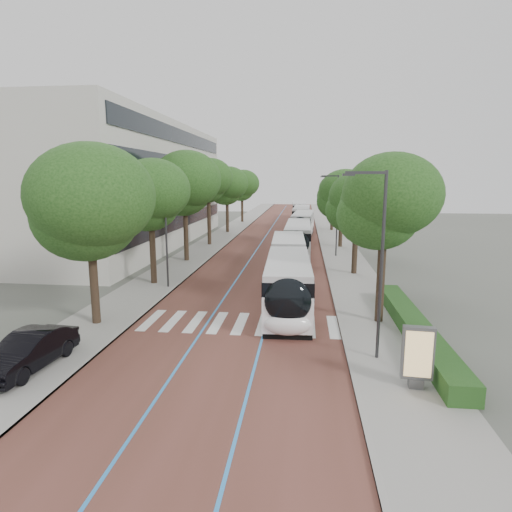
{
  "coord_description": "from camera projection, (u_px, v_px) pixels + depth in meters",
  "views": [
    {
      "loc": [
        3.53,
        -20.98,
        7.8
      ],
      "look_at": [
        0.22,
        8.44,
        2.4
      ],
      "focal_mm": 30.0,
      "sensor_mm": 36.0,
      "label": 1
    }
  ],
  "objects": [
    {
      "name": "bus_queued_0",
      "position": [
        298.0,
        239.0,
        44.01
      ],
      "size": [
        2.6,
        12.41,
        3.2
      ],
      "rotation": [
        0.0,
        0.0,
        -0.0
      ],
      "color": "white",
      "rests_on": "ground"
    },
    {
      "name": "kerb_left",
      "position": [
        240.0,
        232.0,
        62.01
      ],
      "size": [
        0.2,
        140.0,
        0.14
      ],
      "primitive_type": "cube",
      "color": "gray",
      "rests_on": "ground"
    },
    {
      "name": "hedge",
      "position": [
        415.0,
        327.0,
        21.21
      ],
      "size": [
        1.2,
        14.0,
        0.8
      ],
      "primitive_type": "cube",
      "color": "#1F4718",
      "rests_on": "sidewalk_right"
    },
    {
      "name": "bus_queued_3",
      "position": [
        299.0,
        211.0,
        82.84
      ],
      "size": [
        2.95,
        12.48,
        3.2
      ],
      "rotation": [
        0.0,
        0.0,
        0.04
      ],
      "color": "white",
      "rests_on": "ground"
    },
    {
      "name": "lane_line_right",
      "position": [
        290.0,
        233.0,
        61.22
      ],
      "size": [
        0.12,
        126.0,
        0.01
      ],
      "primitive_type": "cube",
      "color": "#2981D1",
      "rests_on": "road"
    },
    {
      "name": "lead_bus",
      "position": [
        288.0,
        271.0,
        28.75
      ],
      "size": [
        3.17,
        18.47,
        3.2
      ],
      "rotation": [
        0.0,
        0.0,
        0.04
      ],
      "color": "black",
      "rests_on": "ground"
    },
    {
      "name": "trees_left",
      "position": [
        198.0,
        190.0,
        44.47
      ],
      "size": [
        6.39,
        61.01,
        9.75
      ],
      "color": "black",
      "rests_on": "ground"
    },
    {
      "name": "streetlight_far",
      "position": [
        336.0,
        209.0,
        42.21
      ],
      "size": [
        1.82,
        0.2,
        8.0
      ],
      "color": "#333336",
      "rests_on": "sidewalk_right"
    },
    {
      "name": "lamp_post_left",
      "position": [
        166.0,
        231.0,
        30.05
      ],
      "size": [
        0.14,
        0.14,
        8.0
      ],
      "primitive_type": "cylinder",
      "color": "#333336",
      "rests_on": "sidewalk_left"
    },
    {
      "name": "kerb_right",
      "position": [
        318.0,
        233.0,
        60.78
      ],
      "size": [
        0.2,
        140.0,
        0.14
      ],
      "primitive_type": "cube",
      "color": "gray",
      "rests_on": "ground"
    },
    {
      "name": "office_building",
      "position": [
        109.0,
        185.0,
        50.56
      ],
      "size": [
        18.11,
        40.0,
        14.0
      ],
      "color": "#B5B1A8",
      "rests_on": "ground"
    },
    {
      "name": "sidewalk_left",
      "position": [
        228.0,
        232.0,
        62.22
      ],
      "size": [
        4.0,
        140.0,
        0.12
      ],
      "primitive_type": "cube",
      "color": "gray",
      "rests_on": "ground"
    },
    {
      "name": "ground",
      "position": [
        234.0,
        330.0,
        22.3
      ],
      "size": [
        160.0,
        160.0,
        0.0
      ],
      "primitive_type": "plane",
      "color": "#51544C",
      "rests_on": "ground"
    },
    {
      "name": "zebra_crossing",
      "position": [
        240.0,
        323.0,
        23.25
      ],
      "size": [
        10.55,
        3.6,
        0.01
      ],
      "color": "silver",
      "rests_on": "ground"
    },
    {
      "name": "trees_right",
      "position": [
        347.0,
        198.0,
        41.68
      ],
      "size": [
        5.85,
        46.93,
        8.54
      ],
      "color": "black",
      "rests_on": "ground"
    },
    {
      "name": "ad_panel",
      "position": [
        418.0,
        356.0,
        15.72
      ],
      "size": [
        1.16,
        0.48,
        2.36
      ],
      "rotation": [
        0.0,
        0.0,
        -0.08
      ],
      "color": "#59595B",
      "rests_on": "sidewalk_right"
    },
    {
      "name": "bus_queued_1",
      "position": [
        303.0,
        225.0,
        57.71
      ],
      "size": [
        3.2,
        12.52,
        3.2
      ],
      "rotation": [
        0.0,
        0.0,
        -0.06
      ],
      "color": "white",
      "rests_on": "ground"
    },
    {
      "name": "lane_line_left",
      "position": [
        268.0,
        233.0,
        61.58
      ],
      "size": [
        0.12,
        126.0,
        0.01
      ],
      "primitive_type": "cube",
      "color": "#2981D1",
      "rests_on": "road"
    },
    {
      "name": "streetlight_near",
      "position": [
        378.0,
        251.0,
        17.77
      ],
      "size": [
        1.82,
        0.2,
        8.0
      ],
      "color": "#333336",
      "rests_on": "sidewalk_right"
    },
    {
      "name": "road",
      "position": [
        279.0,
        233.0,
        61.4
      ],
      "size": [
        11.0,
        140.0,
        0.02
      ],
      "primitive_type": "cube",
      "color": "#573027",
      "rests_on": "ground"
    },
    {
      "name": "bus_queued_2",
      "position": [
        301.0,
        217.0,
        69.86
      ],
      "size": [
        2.87,
        12.46,
        3.2
      ],
      "rotation": [
        0.0,
        0.0,
        -0.03
      ],
      "color": "white",
      "rests_on": "ground"
    },
    {
      "name": "parked_car",
      "position": [
        29.0,
        351.0,
        17.36
      ],
      "size": [
        1.96,
        4.72,
        1.52
      ],
      "primitive_type": "imported",
      "rotation": [
        0.0,
        0.0,
        -0.08
      ],
      "color": "black",
      "rests_on": "sidewalk_left"
    },
    {
      "name": "sidewalk_right",
      "position": [
        332.0,
        234.0,
        60.57
      ],
      "size": [
        4.0,
        140.0,
        0.12
      ],
      "primitive_type": "cube",
      "color": "gray",
      "rests_on": "ground"
    }
  ]
}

